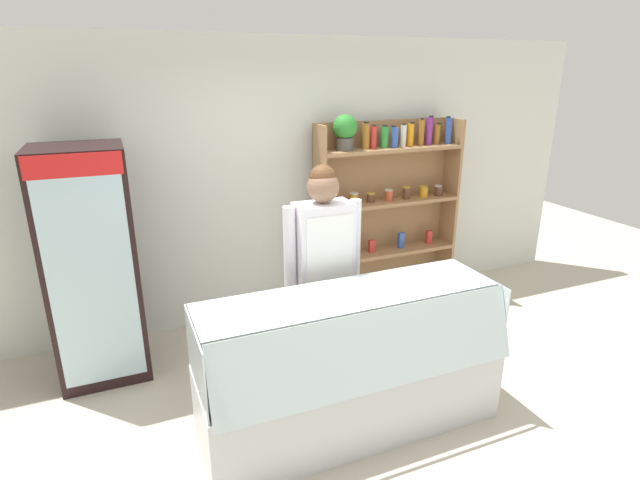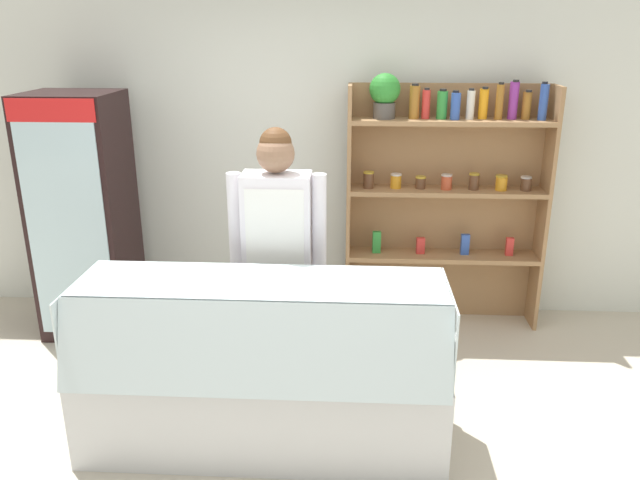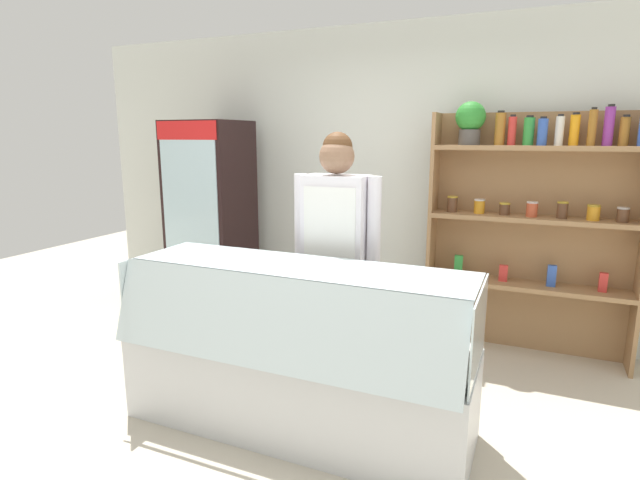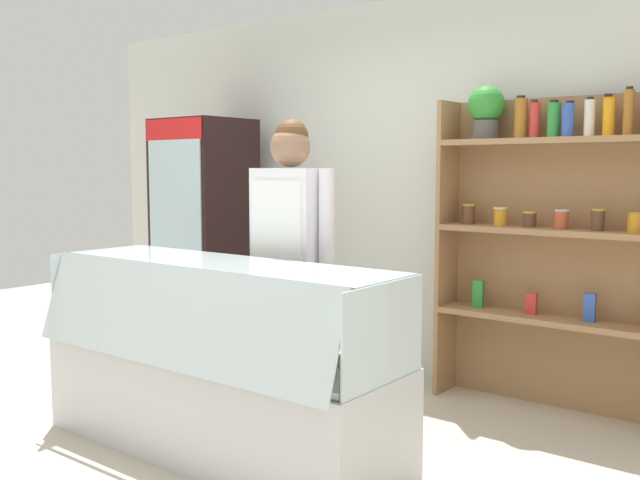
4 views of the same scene
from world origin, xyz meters
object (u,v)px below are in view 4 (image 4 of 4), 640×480
at_px(shelving_unit, 559,227).
at_px(shop_clerk, 290,244).
at_px(deli_display_case, 218,393).
at_px(drinks_fridge, 204,237).

relative_size(shelving_unit, shop_clerk, 1.13).
bearing_deg(deli_display_case, shop_clerk, 86.63).
relative_size(deli_display_case, shop_clerk, 1.17).
bearing_deg(shop_clerk, shelving_unit, 44.84).
height_order(drinks_fridge, shop_clerk, drinks_fridge).
distance_m(shelving_unit, deli_display_case, 2.24).
bearing_deg(shop_clerk, drinks_fridge, 152.58).
bearing_deg(deli_display_case, shelving_unit, 55.17).
bearing_deg(deli_display_case, drinks_fridge, 138.51).
relative_size(shelving_unit, deli_display_case, 0.97).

